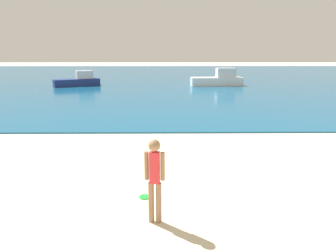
{
  "coord_description": "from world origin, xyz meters",
  "views": [
    {
      "loc": [
        -0.21,
        1.69,
        3.19
      ],
      "look_at": [
        -0.12,
        9.88,
        1.17
      ],
      "focal_mm": 31.97,
      "sensor_mm": 36.0,
      "label": 1
    }
  ],
  "objects_px": {
    "boat_near": "(78,81)",
    "frisbee": "(144,197)",
    "boat_far": "(218,80)",
    "person_standing": "(155,176)"
  },
  "relations": [
    {
      "from": "boat_near",
      "to": "frisbee",
      "type": "bearing_deg",
      "value": 81.81
    },
    {
      "from": "frisbee",
      "to": "boat_far",
      "type": "bearing_deg",
      "value": 76.07
    },
    {
      "from": "person_standing",
      "to": "frisbee",
      "type": "distance_m",
      "value": 1.39
    },
    {
      "from": "frisbee",
      "to": "boat_near",
      "type": "bearing_deg",
      "value": 108.94
    },
    {
      "from": "boat_near",
      "to": "boat_far",
      "type": "height_order",
      "value": "boat_far"
    },
    {
      "from": "frisbee",
      "to": "boat_near",
      "type": "relative_size",
      "value": 0.05
    },
    {
      "from": "boat_near",
      "to": "boat_far",
      "type": "relative_size",
      "value": 0.87
    },
    {
      "from": "person_standing",
      "to": "boat_far",
      "type": "bearing_deg",
      "value": -95.47
    },
    {
      "from": "boat_far",
      "to": "frisbee",
      "type": "bearing_deg",
      "value": 72.72
    },
    {
      "from": "person_standing",
      "to": "boat_near",
      "type": "relative_size",
      "value": 0.38
    }
  ]
}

